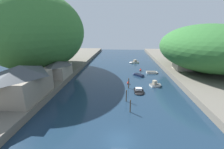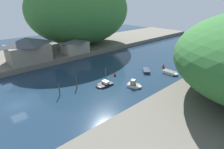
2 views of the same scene
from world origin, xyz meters
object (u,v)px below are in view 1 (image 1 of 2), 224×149
at_px(boat_open_rowboat, 152,72).
at_px(person_on_quay, 45,84).
at_px(waterfront_building, 21,81).
at_px(right_bank_cottage, 183,61).
at_px(boat_far_upstream, 134,62).
at_px(boat_far_right_bank, 139,91).
at_px(boathouse_shed, 58,69).
at_px(channel_buoy_far, 128,83).
at_px(boat_yellow_tender, 138,75).
at_px(channel_buoy_near, 140,70).
at_px(boat_near_quay, 156,84).

distance_m(boat_open_rowboat, person_on_quay, 34.22).
bearing_deg(waterfront_building, boat_open_rowboat, 38.99).
distance_m(waterfront_building, person_on_quay, 5.92).
bearing_deg(right_bank_cottage, boat_far_upstream, 135.04).
bearing_deg(boat_far_right_bank, boathouse_shed, -16.10).
bearing_deg(boat_far_upstream, channel_buoy_far, 146.06).
distance_m(boat_yellow_tender, boat_open_rowboat, 6.24).
bearing_deg(right_bank_cottage, person_on_quay, -152.47).
distance_m(channel_buoy_far, person_on_quay, 21.16).
height_order(boathouse_shed, right_bank_cottage, right_bank_cottage).
bearing_deg(person_on_quay, waterfront_building, 147.69).
bearing_deg(boathouse_shed, channel_buoy_near, 27.46).
bearing_deg(person_on_quay, boat_open_rowboat, -68.81).
bearing_deg(boat_far_upstream, boat_near_quay, 161.05).
distance_m(boathouse_shed, channel_buoy_near, 28.13).
height_order(boat_far_right_bank, person_on_quay, person_on_quay).
bearing_deg(right_bank_cottage, boat_open_rowboat, -176.01).
height_order(channel_buoy_near, person_on_quay, person_on_quay).
height_order(waterfront_building, channel_buoy_far, waterfront_building).
height_order(boat_near_quay, boat_yellow_tender, boat_near_quay).
xyz_separation_m(waterfront_building, boat_open_rowboat, (30.02, 24.30, -4.52)).
xyz_separation_m(boat_yellow_tender, boat_far_right_bank, (-0.93, -13.60, -0.02)).
xyz_separation_m(boat_open_rowboat, person_on_quay, (-28.24, -19.21, 2.07)).
relative_size(right_bank_cottage, person_on_quay, 3.63).
xyz_separation_m(boathouse_shed, boat_far_right_bank, (22.32, -6.40, -3.45)).
bearing_deg(boat_near_quay, boat_far_right_bank, -68.98).
bearing_deg(boat_open_rowboat, boat_near_quay, -7.48).
relative_size(boathouse_shed, boat_far_right_bank, 2.19).
bearing_deg(boat_near_quay, boat_open_rowboat, 152.17).
distance_m(boat_far_upstream, person_on_quay, 42.01).
distance_m(boat_yellow_tender, person_on_quay, 28.01).
xyz_separation_m(channel_buoy_near, channel_buoy_far, (-4.86, -13.83, -0.03)).
relative_size(right_bank_cottage, boat_far_upstream, 1.31).
xyz_separation_m(boat_open_rowboat, channel_buoy_far, (-8.70, -11.33, 0.08)).
distance_m(boathouse_shed, channel_buoy_far, 20.23).
bearing_deg(boat_far_upstream, boat_yellow_tender, 152.95).
bearing_deg(boathouse_shed, person_on_quay, -87.48).
height_order(waterfront_building, boat_yellow_tender, waterfront_building).
bearing_deg(channel_buoy_far, boathouse_shed, 177.28).
relative_size(boathouse_shed, channel_buoy_near, 7.46).
xyz_separation_m(waterfront_building, channel_buoy_near, (26.18, 26.80, -4.41)).
bearing_deg(person_on_quay, right_bank_cottage, -75.51).
bearing_deg(waterfront_building, channel_buoy_far, 31.32).
bearing_deg(boathouse_shed, channel_buoy_far, -2.72).
bearing_deg(channel_buoy_near, waterfront_building, -134.32).
bearing_deg(waterfront_building, boat_far_upstream, 58.42).
xyz_separation_m(boathouse_shed, channel_buoy_near, (24.79, 12.88, -3.30)).
xyz_separation_m(boat_yellow_tender, person_on_quay, (-22.86, -16.04, 2.09)).
bearing_deg(person_on_quay, boat_far_upstream, -46.18).
bearing_deg(waterfront_building, boat_yellow_tender, 40.61).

